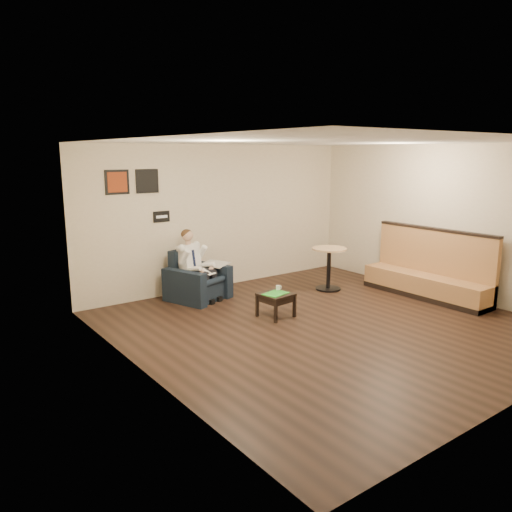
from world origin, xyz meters
TOP-DOWN VIEW (x-y plane):
  - ground at (0.00, 0.00)m, footprint 6.00×6.00m
  - wall_back at (0.00, 3.00)m, footprint 6.00×0.02m
  - wall_left at (-3.00, 0.00)m, footprint 0.02×6.00m
  - wall_right at (3.00, 0.00)m, footprint 0.02×6.00m
  - ceiling at (0.00, 0.00)m, footprint 6.00×6.00m
  - seating_sign at (-1.30, 2.98)m, footprint 0.32×0.02m
  - art_print_left at (-2.10, 2.98)m, footprint 0.42×0.03m
  - art_print_right at (-1.55, 2.98)m, footprint 0.42×0.03m
  - armchair at (-0.89, 2.42)m, footprint 1.17×1.17m
  - seated_man at (-0.86, 2.31)m, footprint 0.83×1.02m
  - lap_papers at (-0.82, 2.22)m, footprint 0.30×0.35m
  - newspaper at (-0.51, 2.45)m, footprint 0.54×0.60m
  - side_table at (-0.38, 0.79)m, footprint 0.53×0.53m
  - green_folder at (-0.40, 0.77)m, footprint 0.45×0.37m
  - coffee_mug at (-0.23, 0.91)m, footprint 0.08×0.08m
  - smartphone at (-0.35, 0.94)m, footprint 0.13×0.07m
  - banquette at (2.59, 0.04)m, footprint 0.59×2.45m
  - cafe_table at (1.50, 1.48)m, footprint 0.77×0.77m

SIDE VIEW (x-z plane):
  - ground at x=0.00m, z-range 0.00..0.00m
  - side_table at x=-0.38m, z-range 0.00..0.40m
  - smartphone at x=-0.35m, z-range 0.40..0.40m
  - green_folder at x=-0.40m, z-range 0.40..0.41m
  - cafe_table at x=1.50m, z-range 0.00..0.83m
  - coffee_mug at x=-0.23m, z-range 0.40..0.48m
  - armchair at x=-0.89m, z-range 0.00..0.89m
  - lap_papers at x=-0.82m, z-range 0.55..0.55m
  - newspaper at x=-0.51m, z-range 0.60..0.61m
  - seated_man at x=-0.86m, z-range 0.00..1.22m
  - banquette at x=2.59m, z-range 0.00..1.26m
  - wall_back at x=0.00m, z-range 0.00..2.80m
  - wall_left at x=-3.00m, z-range 0.00..2.80m
  - wall_right at x=3.00m, z-range 0.00..2.80m
  - seating_sign at x=-1.30m, z-range 1.40..1.60m
  - art_print_left at x=-2.10m, z-range 1.94..2.36m
  - art_print_right at x=-1.55m, z-range 1.94..2.36m
  - ceiling at x=0.00m, z-range 2.79..2.81m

